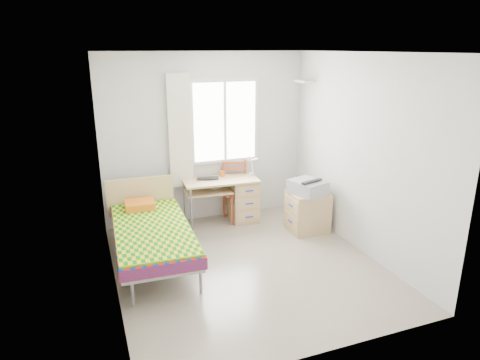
% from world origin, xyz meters
% --- Properties ---
extents(floor, '(3.50, 3.50, 0.00)m').
position_xyz_m(floor, '(0.00, 0.00, 0.00)').
color(floor, '#BCAD93').
rests_on(floor, ground).
extents(ceiling, '(3.50, 3.50, 0.00)m').
position_xyz_m(ceiling, '(0.00, 0.00, 2.60)').
color(ceiling, white).
rests_on(ceiling, wall_back).
extents(wall_back, '(3.20, 0.00, 3.20)m').
position_xyz_m(wall_back, '(0.00, 1.75, 1.30)').
color(wall_back, silver).
rests_on(wall_back, ground).
extents(wall_left, '(0.00, 3.50, 3.50)m').
position_xyz_m(wall_left, '(-1.60, 0.00, 1.30)').
color(wall_left, silver).
rests_on(wall_left, ground).
extents(wall_right, '(0.00, 3.50, 3.50)m').
position_xyz_m(wall_right, '(1.60, 0.00, 1.30)').
color(wall_right, silver).
rests_on(wall_right, ground).
extents(window, '(1.10, 0.04, 1.30)m').
position_xyz_m(window, '(0.30, 1.73, 1.55)').
color(window, white).
rests_on(window, wall_back).
extents(curtain, '(0.35, 0.05, 1.70)m').
position_xyz_m(curtain, '(-0.42, 1.68, 1.45)').
color(curtain, '#F9EECD').
rests_on(curtain, wall_back).
extents(floating_shelf, '(0.20, 0.32, 0.03)m').
position_xyz_m(floating_shelf, '(1.49, 1.40, 2.15)').
color(floating_shelf, white).
rests_on(floating_shelf, wall_right).
extents(bed, '(1.01, 2.04, 0.87)m').
position_xyz_m(bed, '(-1.09, 0.57, 0.42)').
color(bed, '#919599').
rests_on(bed, floor).
extents(desk, '(1.17, 0.59, 0.71)m').
position_xyz_m(desk, '(0.43, 1.44, 0.39)').
color(desk, tan).
rests_on(desk, floor).
extents(chair, '(0.50, 0.50, 0.95)m').
position_xyz_m(chair, '(0.44, 1.53, 0.53)').
color(chair, '#AA3A20').
rests_on(chair, floor).
extents(cabinet, '(0.57, 0.50, 0.60)m').
position_xyz_m(cabinet, '(1.25, 0.71, 0.30)').
color(cabinet, tan).
rests_on(cabinet, floor).
extents(printer, '(0.54, 0.58, 0.21)m').
position_xyz_m(printer, '(1.21, 0.68, 0.70)').
color(printer, '#AAACB2').
rests_on(printer, cabinet).
extents(laptop, '(0.37, 0.28, 0.03)m').
position_xyz_m(laptop, '(-0.06, 1.48, 0.72)').
color(laptop, black).
rests_on(laptop, desk).
extents(pen_cup, '(0.09, 0.09, 0.09)m').
position_xyz_m(pen_cup, '(0.20, 1.60, 0.76)').
color(pen_cup, orange).
rests_on(pen_cup, desk).
extents(task_lamp, '(0.21, 0.30, 0.35)m').
position_xyz_m(task_lamp, '(0.62, 1.40, 0.93)').
color(task_lamp, white).
rests_on(task_lamp, desk).
extents(book, '(0.22, 0.25, 0.02)m').
position_xyz_m(book, '(-0.05, 1.46, 0.59)').
color(book, gray).
rests_on(book, desk).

